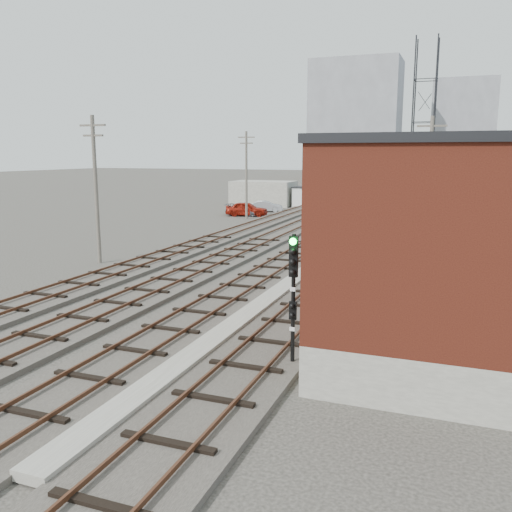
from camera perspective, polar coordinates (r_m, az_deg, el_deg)
The scene contains 23 objects.
ground at distance 68.53m, azimuth 13.53°, elevation 4.77°, with size 320.00×320.00×0.00m, color #282621.
track_right at distance 47.52m, azimuth 13.31°, elevation 2.41°, with size 3.20×90.00×0.39m.
track_mid_right at distance 48.18m, azimuth 8.59°, elevation 2.69°, with size 3.20×90.00×0.39m.
track_mid_left at distance 49.15m, azimuth 4.02°, elevation 2.94°, with size 3.20×90.00×0.39m.
track_left at distance 50.43m, azimuth -0.34°, elevation 3.16°, with size 3.20×90.00×0.39m.
platform_curb at distance 23.99m, azimuth 0.64°, elevation -5.22°, with size 0.90×28.00×0.26m, color gray.
brick_building at distance 19.95m, azimuth 17.85°, elevation 1.30°, with size 6.54×12.20×7.22m.
lattice_tower at distance 42.79m, azimuth 17.09°, elevation 11.29°, with size 1.60×1.60×15.00m.
utility_pole_left_a at distance 34.73m, azimuth -16.51°, elevation 7.10°, with size 1.80×0.24×9.00m.
utility_pole_left_b at distance 56.70m, azimuth -1.02°, elevation 8.75°, with size 1.80×0.24×9.00m.
utility_pole_left_c at distance 80.47m, azimuth 5.63°, elevation 9.27°, with size 1.80×0.24×9.00m.
utility_pole_right_a at distance 35.79m, azimuth 17.72°, elevation 7.13°, with size 1.80×0.24×9.00m.
utility_pole_right_b at distance 65.74m, azimuth 19.18°, elevation 8.44°, with size 1.80×0.24×9.00m.
apartment_left at distance 145.34m, azimuth 10.41°, elevation 13.78°, with size 22.00×14.00×30.00m, color gray.
apartment_right at distance 157.82m, azimuth 20.95°, elevation 12.28°, with size 16.00×12.00×26.00m, color gray.
shed_left at distance 72.12m, azimuth 0.80°, elevation 6.62°, with size 8.00×5.00×3.20m, color gray.
shed_right at distance 77.84m, azimuth 21.17°, elevation 6.50°, with size 6.00×6.00×4.00m, color gray.
signal_mast at distance 16.89m, azimuth 3.92°, elevation -3.54°, with size 0.40×0.42×4.30m.
switch_stand at distance 37.61m, azimuth 5.89°, elevation 1.32°, with size 0.38×0.38×1.32m.
site_trailer at distance 69.43m, azimuth 6.48°, elevation 6.17°, with size 6.28×2.82×2.62m.
car_red at distance 59.59m, azimuth -0.97°, elevation 4.98°, with size 1.85×4.61×1.57m, color #9C1B0E.
car_silver at distance 64.10m, azimuth 1.05°, elevation 5.26°, with size 1.38×3.97×1.31m, color #AAACB1.
car_grey at distance 60.23m, azimuth -1.33°, elevation 4.88°, with size 1.73×4.26×1.24m, color slate.
Camera 1 is at (8.37, -7.69, 6.70)m, focal length 38.00 mm.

